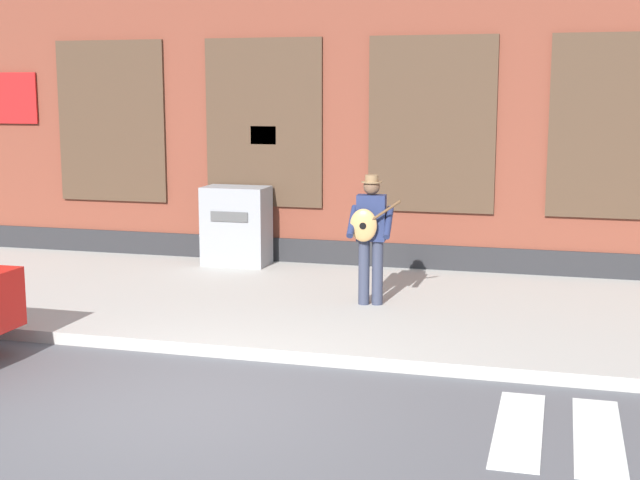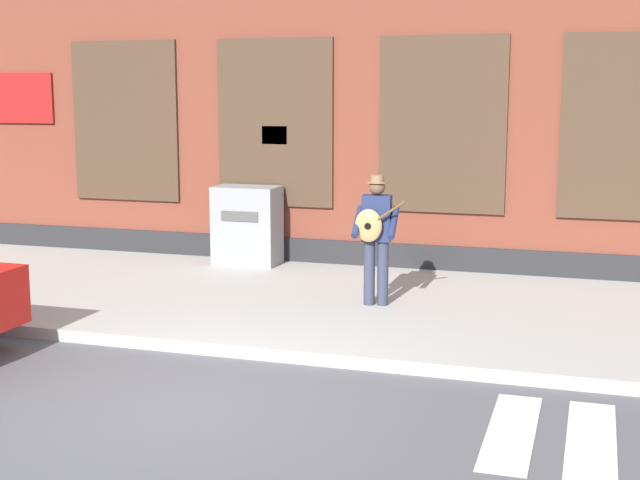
# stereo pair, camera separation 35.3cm
# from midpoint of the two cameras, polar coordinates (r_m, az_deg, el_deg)

# --- Properties ---
(ground_plane) EXTENTS (160.00, 160.00, 0.00)m
(ground_plane) POSITION_cam_midpoint_polar(r_m,az_deg,el_deg) (8.80, -7.97, -10.53)
(ground_plane) COLOR #56565B
(sidewalk) EXTENTS (28.00, 4.99, 0.15)m
(sidewalk) POSITION_cam_midpoint_polar(r_m,az_deg,el_deg) (12.45, 0.11, -4.06)
(sidewalk) COLOR #ADAAA3
(sidewalk) RESTS_ON ground
(building_backdrop) EXTENTS (28.00, 4.06, 6.55)m
(building_backdrop) POSITION_cam_midpoint_polar(r_m,az_deg,el_deg) (16.44, 4.83, 10.44)
(building_backdrop) COLOR brown
(building_backdrop) RESTS_ON ground
(busker) EXTENTS (0.73, 0.55, 1.75)m
(busker) POSITION_cam_midpoint_polar(r_m,az_deg,el_deg) (11.86, 4.42, 0.51)
(busker) COLOR #33384C
(busker) RESTS_ON sidewalk
(utility_box) EXTENTS (1.06, 0.66, 1.30)m
(utility_box) POSITION_cam_midpoint_polar(r_m,az_deg,el_deg) (14.77, -4.00, 0.94)
(utility_box) COLOR gray
(utility_box) RESTS_ON sidewalk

